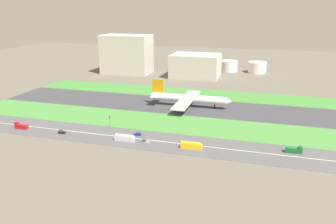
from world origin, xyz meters
The scene contains 20 objects.
ground_plane centered at (0.00, 0.00, 0.00)m, with size 800.00×800.00×0.00m, color #5B564C.
runway centered at (0.00, 0.00, 0.05)m, with size 280.00×46.00×0.10m, color #38383D.
grass_median_north centered at (0.00, 41.00, 0.05)m, with size 280.00×36.00×0.10m, color #3D7A33.
grass_median_south centered at (0.00, -41.00, 0.05)m, with size 280.00×36.00×0.10m, color #427F38.
highway centered at (0.00, -73.00, 0.05)m, with size 280.00×28.00×0.10m, color #4C4C4F.
highway_centerline centered at (0.00, -73.00, 0.11)m, with size 266.00×0.50×0.01m, color silver.
airliner centered at (8.45, 0.00, 6.23)m, with size 65.00×56.00×19.70m.
bus_1 centered at (-9.39, -78.00, 1.82)m, with size 11.60×2.50×3.50m.
car_1 centered at (2.93, -78.00, 0.92)m, with size 4.40×1.80×2.00m.
truck_1 centered at (82.00, -68.00, 1.67)m, with size 8.40×2.50×4.00m.
car_2 centered at (-50.53, -78.00, 0.92)m, with size 4.40×1.80×2.00m.
car_0 centered at (-5.27, -68.00, 0.92)m, with size 4.40×1.80×2.00m.
bus_0 centered at (29.37, -78.00, 1.82)m, with size 11.60×2.50×3.50m.
truck_0 centered at (-79.50, -78.00, 1.67)m, with size 8.40×2.50×4.00m.
traffic_light centered at (-27.20, -60.01, 4.29)m, with size 0.36×0.50×7.20m.
terminal_building centered at (-90.00, 114.00, 21.66)m, with size 54.50×31.38×43.33m, color beige.
hangar_building centered at (-9.28, 114.00, 12.34)m, with size 50.95×39.24×24.69m, color beige.
fuel_tank_west centered at (-8.14, 159.00, 6.46)m, with size 17.61×17.61×12.91m, color silver.
fuel_tank_centre centered at (21.74, 159.00, 6.28)m, with size 20.24×20.24×12.57m, color silver.
fuel_tank_east centered at (54.21, 159.00, 6.29)m, with size 20.86×20.86×12.58m, color silver.
Camera 1 is at (64.36, -239.63, 72.26)m, focal length 35.64 mm.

